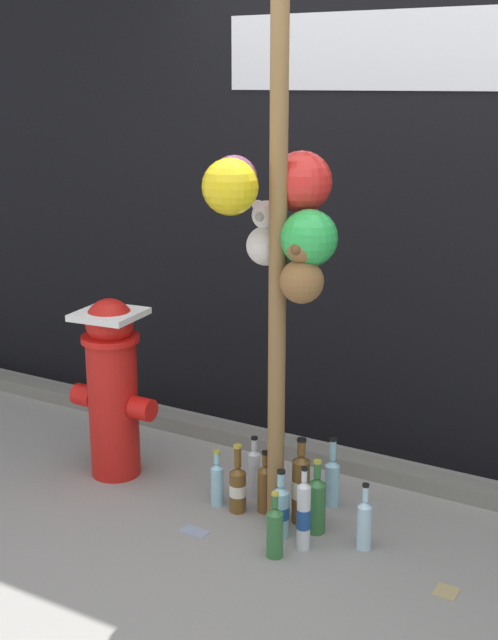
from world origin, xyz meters
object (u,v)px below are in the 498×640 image
object	(u,v)px
bottle_2	(281,510)
bottle_10	(217,482)
bottle_4	(364,523)
memorial_post	(279,169)
bottle_8	(275,530)
bottle_3	(304,515)
bottle_1	(265,487)
bottle_7	(332,480)
bottle_0	(301,487)
bottle_5	(254,472)
bottle_9	(238,487)
fire_hydrant	(112,385)
bottle_6	(317,503)

from	to	relation	value
bottle_2	bottle_10	size ratio (longest dim) A/B	1.15
bottle_2	bottle_4	size ratio (longest dim) A/B	1.04
memorial_post	bottle_8	xyz separation A→B (m)	(0.13, -0.24, -1.44)
bottle_3	bottle_4	distance (m)	0.26
bottle_1	bottle_7	bearing A→B (deg)	40.73
bottle_0	bottle_5	bearing A→B (deg)	161.52
bottle_4	bottle_9	bearing A→B (deg)	178.95
fire_hydrant	bottle_8	distance (m)	1.14
bottle_3	bottle_5	size ratio (longest dim) A/B	1.21
bottle_5	bottle_7	distance (m)	0.37
memorial_post	bottle_0	size ratio (longest dim) A/B	6.99
bottle_4	fire_hydrant	bearing A→B (deg)	178.22
fire_hydrant	bottle_0	xyz separation A→B (m)	(1.02, 0.03, -0.30)
memorial_post	fire_hydrant	size ratio (longest dim) A/B	3.10
bottle_10	bottle_3	bearing A→B (deg)	-15.90
fire_hydrant	bottle_9	world-z (taller)	fire_hydrant
bottle_1	bottle_8	xyz separation A→B (m)	(0.22, -0.31, -0.00)
fire_hydrant	bottle_2	size ratio (longest dim) A/B	2.91
bottle_10	bottle_7	bearing A→B (deg)	29.23
bottle_6	bottle_4	bearing A→B (deg)	-5.71
bottle_5	bottle_6	world-z (taller)	bottle_6
bottle_9	bottle_0	bearing A→B (deg)	10.96
bottle_0	bottle_9	world-z (taller)	bottle_0
fire_hydrant	bottle_7	xyz separation A→B (m)	(1.07, 0.23, -0.34)
bottle_6	bottle_7	xyz separation A→B (m)	(-0.04, 0.25, -0.01)
bottle_9	bottle_7	bearing A→B (deg)	37.45
bottle_8	bottle_1	bearing A→B (deg)	124.82
bottle_3	bottle_9	xyz separation A→B (m)	(-0.40, 0.14, -0.04)
bottle_0	bottle_1	size ratio (longest dim) A/B	1.35
bottle_7	bottle_10	world-z (taller)	bottle_7
bottle_6	bottle_10	bearing A→B (deg)	-179.49
memorial_post	bottle_10	world-z (taller)	memorial_post
bottle_6	fire_hydrant	bearing A→B (deg)	179.04
bottle_1	bottle_9	xyz separation A→B (m)	(-0.11, -0.06, -0.00)
bottle_0	bottle_2	size ratio (longest dim) A/B	1.29
bottle_5	bottle_9	bearing A→B (deg)	-89.26
bottle_9	bottle_8	bearing A→B (deg)	-37.67
bottle_6	bottle_8	size ratio (longest dim) A/B	1.16
bottle_1	bottle_10	size ratio (longest dim) A/B	1.10
fire_hydrant	bottle_5	size ratio (longest dim) A/B	2.93
bottle_0	bottle_8	world-z (taller)	bottle_0
memorial_post	bottle_3	xyz separation A→B (m)	(0.20, -0.13, -1.40)
bottle_8	bottle_10	world-z (taller)	bottle_8
bottle_3	bottle_9	bearing A→B (deg)	160.81
bottle_1	bottle_4	world-z (taller)	bottle_4
bottle_1	bottle_10	distance (m)	0.23
bottle_10	bottle_6	bearing A→B (deg)	0.51
bottle_8	bottle_2	bearing A→B (deg)	109.49
bottle_4	bottle_0	bearing A→B (deg)	168.47
bottle_7	bottle_10	distance (m)	0.53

